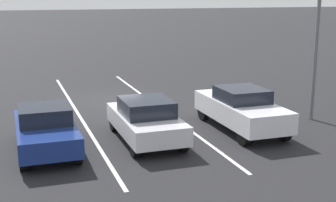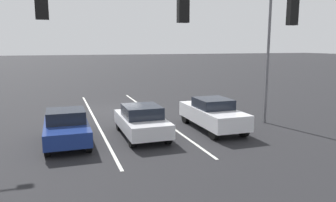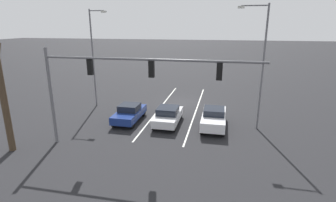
{
  "view_description": "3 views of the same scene",
  "coord_description": "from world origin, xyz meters",
  "px_view_note": "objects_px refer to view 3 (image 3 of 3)",
  "views": [
    {
      "loc": [
        4.27,
        20.69,
        4.83
      ],
      "look_at": [
        -0.48,
        6.89,
        1.44
      ],
      "focal_mm": 50.0,
      "sensor_mm": 36.0,
      "label": 1
    },
    {
      "loc": [
        3.58,
        20.28,
        4.09
      ],
      "look_at": [
        -1.46,
        5.43,
        1.4
      ],
      "focal_mm": 35.0,
      "sensor_mm": 36.0,
      "label": 2
    },
    {
      "loc": [
        -4.02,
        25.54,
        7.63
      ],
      "look_at": [
        0.38,
        4.98,
        1.53
      ],
      "focal_mm": 28.0,
      "sensor_mm": 36.0,
      "label": 3
    }
  ],
  "objects_px": {
    "car_navy_rightlane_front": "(129,113)",
    "street_lamp_left_shoulder": "(260,61)",
    "traffic_signal_gantry": "(115,76)",
    "car_white_leftlane_front": "(214,117)",
    "street_lamp_right_shoulder": "(94,53)",
    "car_silver_midlane_front": "(168,115)",
    "bare_tree_near": "(2,96)"
  },
  "relations": [
    {
      "from": "car_navy_rightlane_front",
      "to": "car_silver_midlane_front",
      "type": "distance_m",
      "value": 3.24
    },
    {
      "from": "street_lamp_right_shoulder",
      "to": "car_navy_rightlane_front",
      "type": "bearing_deg",
      "value": 142.61
    },
    {
      "from": "car_white_leftlane_front",
      "to": "traffic_signal_gantry",
      "type": "height_order",
      "value": "traffic_signal_gantry"
    },
    {
      "from": "car_navy_rightlane_front",
      "to": "car_white_leftlane_front",
      "type": "xyz_separation_m",
      "value": [
        -6.83,
        -0.13,
        0.07
      ]
    },
    {
      "from": "car_silver_midlane_front",
      "to": "street_lamp_left_shoulder",
      "type": "xyz_separation_m",
      "value": [
        -6.65,
        -0.48,
        4.46
      ]
    },
    {
      "from": "car_silver_midlane_front",
      "to": "traffic_signal_gantry",
      "type": "height_order",
      "value": "traffic_signal_gantry"
    },
    {
      "from": "car_white_leftlane_front",
      "to": "street_lamp_left_shoulder",
      "type": "distance_m",
      "value": 5.37
    },
    {
      "from": "traffic_signal_gantry",
      "to": "street_lamp_left_shoulder",
      "type": "distance_m",
      "value": 10.31
    },
    {
      "from": "car_navy_rightlane_front",
      "to": "car_white_leftlane_front",
      "type": "height_order",
      "value": "car_white_leftlane_front"
    },
    {
      "from": "street_lamp_right_shoulder",
      "to": "bare_tree_near",
      "type": "relative_size",
      "value": 1.34
    },
    {
      "from": "car_navy_rightlane_front",
      "to": "traffic_signal_gantry",
      "type": "height_order",
      "value": "traffic_signal_gantry"
    },
    {
      "from": "car_white_leftlane_front",
      "to": "street_lamp_right_shoulder",
      "type": "relative_size",
      "value": 0.5
    },
    {
      "from": "car_silver_midlane_front",
      "to": "car_navy_rightlane_front",
      "type": "bearing_deg",
      "value": 0.05
    },
    {
      "from": "traffic_signal_gantry",
      "to": "car_navy_rightlane_front",
      "type": "bearing_deg",
      "value": -77.62
    },
    {
      "from": "car_navy_rightlane_front",
      "to": "traffic_signal_gantry",
      "type": "bearing_deg",
      "value": 102.38
    },
    {
      "from": "car_silver_midlane_front",
      "to": "bare_tree_near",
      "type": "distance_m",
      "value": 11.28
    },
    {
      "from": "street_lamp_left_shoulder",
      "to": "bare_tree_near",
      "type": "relative_size",
      "value": 1.35
    },
    {
      "from": "car_white_leftlane_front",
      "to": "traffic_signal_gantry",
      "type": "xyz_separation_m",
      "value": [
        5.77,
        4.96,
        3.93
      ]
    },
    {
      "from": "car_navy_rightlane_front",
      "to": "traffic_signal_gantry",
      "type": "distance_m",
      "value": 6.36
    },
    {
      "from": "car_white_leftlane_front",
      "to": "traffic_signal_gantry",
      "type": "bearing_deg",
      "value": 40.7
    },
    {
      "from": "car_navy_rightlane_front",
      "to": "street_lamp_left_shoulder",
      "type": "xyz_separation_m",
      "value": [
        -9.89,
        -0.48,
        4.47
      ]
    },
    {
      "from": "car_silver_midlane_front",
      "to": "traffic_signal_gantry",
      "type": "distance_m",
      "value": 6.64
    },
    {
      "from": "street_lamp_left_shoulder",
      "to": "street_lamp_right_shoulder",
      "type": "bearing_deg",
      "value": -11.75
    },
    {
      "from": "traffic_signal_gantry",
      "to": "street_lamp_right_shoulder",
      "type": "height_order",
      "value": "street_lamp_right_shoulder"
    },
    {
      "from": "car_navy_rightlane_front",
      "to": "bare_tree_near",
      "type": "bearing_deg",
      "value": 49.84
    },
    {
      "from": "car_navy_rightlane_front",
      "to": "car_silver_midlane_front",
      "type": "relative_size",
      "value": 1.0
    },
    {
      "from": "car_navy_rightlane_front",
      "to": "street_lamp_left_shoulder",
      "type": "distance_m",
      "value": 10.86
    },
    {
      "from": "street_lamp_right_shoulder",
      "to": "car_white_leftlane_front",
      "type": "bearing_deg",
      "value": 163.59
    },
    {
      "from": "car_navy_rightlane_front",
      "to": "street_lamp_right_shoulder",
      "type": "distance_m",
      "value": 7.23
    },
    {
      "from": "car_white_leftlane_front",
      "to": "traffic_signal_gantry",
      "type": "relative_size",
      "value": 0.34
    },
    {
      "from": "bare_tree_near",
      "to": "car_white_leftlane_front",
      "type": "bearing_deg",
      "value": -151.63
    },
    {
      "from": "bare_tree_near",
      "to": "car_silver_midlane_front",
      "type": "bearing_deg",
      "value": -143.25
    }
  ]
}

